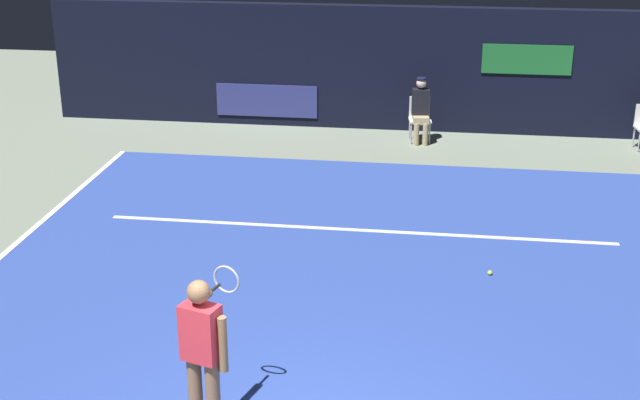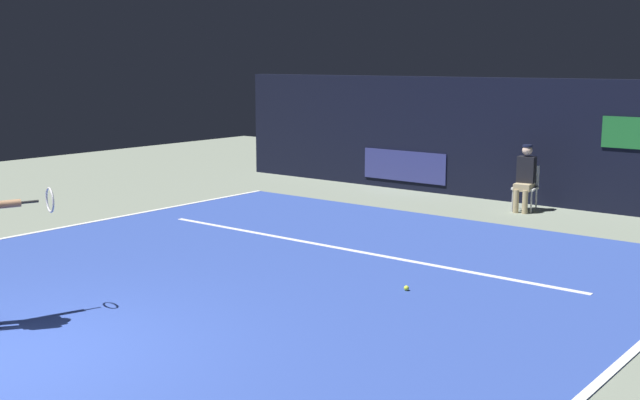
% 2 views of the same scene
% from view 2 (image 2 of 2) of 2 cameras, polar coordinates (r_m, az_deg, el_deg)
% --- Properties ---
extents(ground_plane, '(29.34, 29.34, 0.00)m').
position_cam_2_polar(ground_plane, '(11.17, -3.64, -5.34)').
color(ground_plane, gray).
extents(court_surface, '(10.03, 10.25, 0.01)m').
position_cam_2_polar(court_surface, '(11.17, -3.64, -5.31)').
color(court_surface, '#2D479E').
rests_on(court_surface, ground).
extents(line_sideline_left, '(0.10, 10.25, 0.01)m').
position_cam_2_polar(line_sideline_left, '(8.79, 21.51, -10.24)').
color(line_sideline_left, white).
rests_on(line_sideline_left, court_surface).
extents(line_sideline_right, '(0.10, 10.25, 0.01)m').
position_cam_2_polar(line_sideline_right, '(14.88, -17.96, -1.87)').
color(line_sideline_right, white).
rests_on(line_sideline_right, court_surface).
extents(line_service, '(7.82, 0.10, 0.01)m').
position_cam_2_polar(line_service, '(12.51, 1.89, -3.57)').
color(line_service, white).
rests_on(line_service, court_surface).
extents(back_wall, '(14.43, 0.33, 2.60)m').
position_cam_2_polar(back_wall, '(17.23, 13.52, 4.23)').
color(back_wall, black).
rests_on(back_wall, ground).
extents(line_judge_on_chair, '(0.49, 0.56, 1.32)m').
position_cam_2_polar(line_judge_on_chair, '(16.13, 14.57, 1.61)').
color(line_judge_on_chair, white).
rests_on(line_judge_on_chair, ground).
extents(tennis_ball, '(0.07, 0.07, 0.07)m').
position_cam_2_polar(tennis_ball, '(10.37, 6.24, -6.33)').
color(tennis_ball, '#CCE033').
rests_on(tennis_ball, court_surface).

